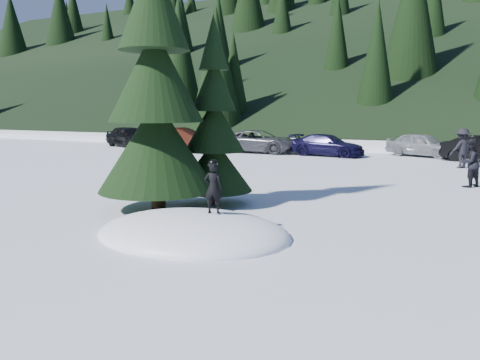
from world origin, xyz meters
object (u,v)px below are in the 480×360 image
at_px(adult_0, 469,163).
at_px(car_2, 259,141).
at_px(car_4, 422,145).
at_px(car_0, 129,136).
at_px(spruce_short, 214,132).
at_px(car_3, 327,145).
at_px(car_1, 182,139).
at_px(spruce_tall, 155,88).
at_px(child_skier, 213,188).
at_px(adult_2, 462,148).

bearing_deg(adult_0, car_2, -89.30).
height_order(adult_0, car_2, adult_0).
height_order(car_2, car_4, car_2).
xyz_separation_m(car_0, car_2, (10.32, -0.00, -0.05)).
distance_m(car_0, car_4, 19.95).
relative_size(spruce_short, adult_0, 3.08).
bearing_deg(car_2, car_3, -92.95).
bearing_deg(car_1, car_2, -97.22).
relative_size(spruce_tall, child_skier, 7.61).
xyz_separation_m(spruce_short, child_skier, (1.58, -2.94, -1.06)).
height_order(car_1, car_4, car_1).
bearing_deg(child_skier, adult_2, -120.13).
bearing_deg(car_0, child_skier, -114.71).
height_order(adult_2, car_0, adult_2).
xyz_separation_m(adult_0, car_1, (-17.60, 8.80, -0.13)).
bearing_deg(spruce_tall, adult_2, 61.63).
bearing_deg(adult_2, child_skier, 32.22).
bearing_deg(car_3, spruce_short, -169.63).
xyz_separation_m(spruce_tall, adult_2, (7.43, 13.76, -2.39)).
bearing_deg(spruce_short, adult_0, 44.20).
relative_size(spruce_tall, adult_0, 4.94).
distance_m(spruce_short, adult_2, 13.99).
bearing_deg(car_0, spruce_short, -112.48).
bearing_deg(car_4, adult_2, -135.10).
height_order(car_1, car_2, car_1).
bearing_deg(car_0, car_1, -68.83).
bearing_deg(spruce_tall, car_2, 104.09).
xyz_separation_m(child_skier, car_0, (-17.12, 18.36, -0.28)).
bearing_deg(car_3, car_1, 96.79).
height_order(spruce_short, car_4, spruce_short).
relative_size(car_2, car_4, 1.25).
distance_m(car_1, car_4, 15.32).
height_order(spruce_short, adult_2, spruce_short).
distance_m(adult_2, car_3, 7.72).
bearing_deg(car_3, adult_0, -131.70).
height_order(adult_2, car_1, adult_2).
xyz_separation_m(car_2, car_4, (9.55, 1.78, -0.01)).
height_order(spruce_short, car_2, spruce_short).
bearing_deg(car_1, child_skier, -153.81).
xyz_separation_m(spruce_short, adult_0, (6.72, 6.53, -1.23)).
xyz_separation_m(child_skier, car_3, (-2.32, 18.13, -0.41)).
xyz_separation_m(adult_0, car_2, (-11.94, 8.89, -0.16)).
distance_m(car_0, car_3, 14.80).
distance_m(car_2, car_4, 9.71).
bearing_deg(child_skier, car_1, -68.23).
bearing_deg(car_2, car_1, 90.81).
height_order(spruce_short, car_0, spruce_short).
bearing_deg(car_3, child_skier, -165.14).
relative_size(car_0, car_4, 1.10).
bearing_deg(spruce_short, car_0, 135.22).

